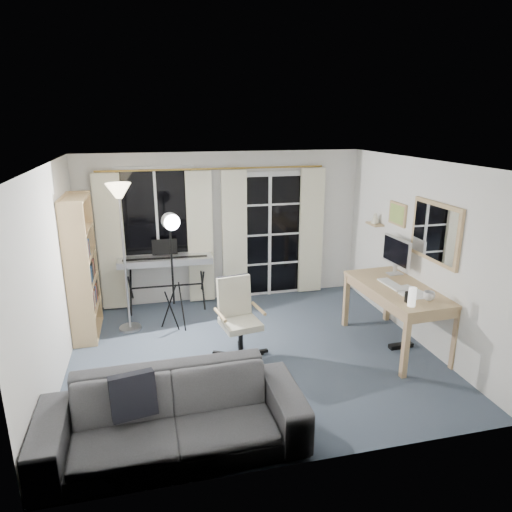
{
  "coord_description": "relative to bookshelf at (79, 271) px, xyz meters",
  "views": [
    {
      "loc": [
        -1.17,
        -5.1,
        2.87
      ],
      "look_at": [
        0.14,
        0.35,
        1.19
      ],
      "focal_mm": 32.0,
      "sensor_mm": 36.0,
      "label": 1
    }
  ],
  "objects": [
    {
      "name": "framed_print",
      "position": [
        4.35,
        -0.54,
        0.68
      ],
      "size": [
        0.03,
        0.42,
        0.32
      ],
      "color": "tan",
      "rests_on": "floor"
    },
    {
      "name": "curtains",
      "position": [
        1.99,
        0.79,
        0.18
      ],
      "size": [
        3.6,
        0.07,
        2.13
      ],
      "color": "gold",
      "rests_on": "floor"
    },
    {
      "name": "monitor",
      "position": [
        4.2,
        -0.85,
        0.22
      ],
      "size": [
        0.2,
        0.6,
        0.52
      ],
      "rotation": [
        0.0,
        0.0,
        0.05
      ],
      "color": "silver",
      "rests_on": "desk"
    },
    {
      "name": "studio_light",
      "position": [
        1.23,
        -0.19,
        0.47
      ],
      "size": [
        0.36,
        0.36,
        1.73
      ],
      "rotation": [
        0.0,
        0.0,
        0.22
      ],
      "color": "black",
      "rests_on": "floor"
    },
    {
      "name": "torchiere_lamp",
      "position": [
        0.59,
        0.01,
        0.75
      ],
      "size": [
        0.34,
        0.34,
        2.08
      ],
      "rotation": [
        0.0,
        0.0,
        0.03
      ],
      "color": "#B2B2B7",
      "rests_on": "floor"
    },
    {
      "name": "mug",
      "position": [
        4.1,
        -1.8,
        -0.02
      ],
      "size": [
        0.14,
        0.11,
        0.14
      ],
      "primitive_type": "imported",
      "rotation": [
        0.0,
        0.0,
        0.05
      ],
      "color": "silver",
      "rests_on": "desk"
    },
    {
      "name": "office_chair",
      "position": [
        1.94,
        -1.08,
        -0.32
      ],
      "size": [
        0.7,
        0.7,
        1.02
      ],
      "rotation": [
        0.0,
        0.0,
        0.17
      ],
      "color": "black",
      "rests_on": "floor"
    },
    {
      "name": "keyboard_piano",
      "position": [
        1.16,
        0.61,
        -0.13
      ],
      "size": [
        1.43,
        0.72,
        1.03
      ],
      "rotation": [
        0.0,
        0.0,
        -0.03
      ],
      "color": "black",
      "rests_on": "floor"
    },
    {
      "name": "sofa",
      "position": [
        1.05,
        -2.64,
        -0.46
      ],
      "size": [
        2.34,
        0.72,
        0.91
      ],
      "rotation": [
        0.0,
        0.0,
        0.02
      ],
      "color": "#333235",
      "rests_on": "floor"
    },
    {
      "name": "window",
      "position": [
        1.07,
        0.89,
        0.58
      ],
      "size": [
        1.2,
        0.08,
        1.4
      ],
      "color": "white",
      "rests_on": "floor"
    },
    {
      "name": "desk",
      "position": [
        4.0,
        -1.3,
        -0.19
      ],
      "size": [
        0.85,
        1.58,
        0.82
      ],
      "rotation": [
        0.0,
        0.0,
        0.05
      ],
      "color": "tan",
      "rests_on": "floor"
    },
    {
      "name": "wall_shelf",
      "position": [
        4.28,
        -0.04,
        0.49
      ],
      "size": [
        0.16,
        0.3,
        0.18
      ],
      "color": "tan",
      "rests_on": "floor"
    },
    {
      "name": "wall_mirror",
      "position": [
        4.35,
        -1.44,
        0.63
      ],
      "size": [
        0.04,
        0.94,
        0.74
      ],
      "color": "tan",
      "rests_on": "floor"
    },
    {
      "name": "bookshelf",
      "position": [
        0.0,
        0.0,
        0.0
      ],
      "size": [
        0.31,
        0.9,
        1.93
      ],
      "rotation": [
        0.0,
        0.0,
        0.0
      ],
      "color": "tan",
      "rests_on": "floor"
    },
    {
      "name": "desk_clutter",
      "position": [
        3.94,
        -1.54,
        -0.27
      ],
      "size": [
        0.46,
        0.95,
        1.04
      ],
      "rotation": [
        0.0,
        0.0,
        0.05
      ],
      "color": "white",
      "rests_on": "desk"
    },
    {
      "name": "floor",
      "position": [
        2.12,
        -1.09,
        -0.93
      ],
      "size": [
        4.5,
        4.0,
        0.02
      ],
      "primitive_type": "cube",
      "color": "#3A4655",
      "rests_on": "ground"
    },
    {
      "name": "french_door",
      "position": [
        2.87,
        0.89,
        0.11
      ],
      "size": [
        1.32,
        0.09,
        2.11
      ],
      "color": "white",
      "rests_on": "floor"
    }
  ]
}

